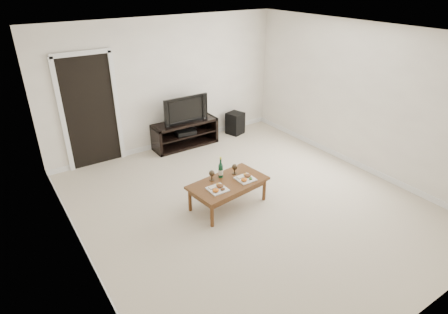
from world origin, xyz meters
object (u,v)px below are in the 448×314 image
at_px(media_console, 185,134).
at_px(coffee_table, 228,193).
at_px(television, 184,109).
at_px(subwoofer, 235,123).

xyz_separation_m(media_console, coffee_table, (-0.52, -2.35, -0.07)).
height_order(television, subwoofer, television).
bearing_deg(media_console, subwoofer, -0.89).
relative_size(media_console, subwoofer, 2.80).
bearing_deg(coffee_table, media_console, 77.61).
distance_m(media_console, subwoofer, 1.27).
distance_m(media_console, coffee_table, 2.41).
height_order(media_console, television, television).
height_order(media_console, subwoofer, media_console).
bearing_deg(television, media_console, 179.74).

